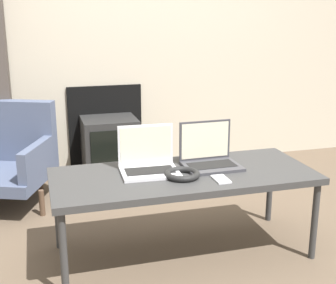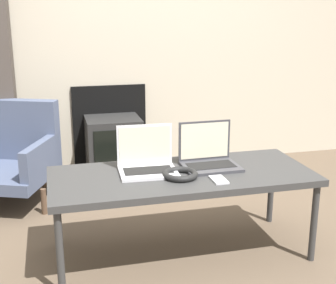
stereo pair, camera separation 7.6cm
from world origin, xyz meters
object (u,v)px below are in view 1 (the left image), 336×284
object	(u,v)px
headphones	(182,174)
armchair	(6,154)
tv	(110,148)
phone	(221,179)
laptop_right	(209,156)
laptop_left	(148,162)

from	to	relation	value
headphones	armchair	size ratio (longest dim) A/B	0.24
tv	phone	bearing A→B (deg)	-77.72
headphones	armchair	xyz separation A→B (m)	(-0.93, 1.12, -0.15)
laptop_right	tv	distance (m)	1.36
laptop_right	tv	xyz separation A→B (m)	(-0.36, 1.28, -0.28)
laptop_left	phone	distance (m)	0.40
armchair	laptop_right	bearing A→B (deg)	-18.04
laptop_right	armchair	size ratio (longest dim) A/B	0.39
tv	armchair	xyz separation A→B (m)	(-0.77, -0.31, 0.10)
laptop_right	armchair	bearing A→B (deg)	138.21
laptop_left	tv	size ratio (longest dim) A/B	0.65
laptop_left	tv	xyz separation A→B (m)	(-0.01, 1.28, -0.28)
armchair	headphones	bearing A→B (deg)	-27.55
laptop_left	laptop_right	xyz separation A→B (m)	(0.35, 0.00, 0.00)
tv	armchair	distance (m)	0.84
phone	tv	distance (m)	1.57
laptop_right	phone	distance (m)	0.24
headphones	armchair	world-z (taller)	armchair
headphones	armchair	bearing A→B (deg)	129.61
laptop_left	laptop_right	distance (m)	0.35
armchair	phone	bearing A→B (deg)	-24.92
laptop_right	laptop_left	bearing A→B (deg)	179.09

